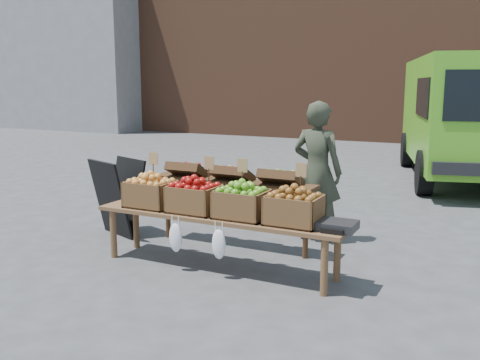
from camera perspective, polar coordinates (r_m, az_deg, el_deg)
The scene contains 12 objects.
ground at distance 5.76m, azimuth -8.69°, elevation -8.98°, with size 80.00×80.00×0.00m, color #444446.
grey_building at distance 24.52m, azimuth -18.34°, elevation 13.54°, with size 8.00×3.00×7.00m, color gray.
delivery_van at distance 11.35m, azimuth 23.62°, elevation 5.86°, with size 2.42×5.28×2.37m, color #53AD20, non-canonical shape.
vendor at distance 6.46m, azimuth 8.24°, elevation 0.88°, with size 0.62×0.40×1.69m, color #313728.
chalkboard_sign at distance 6.85m, azimuth -12.89°, elevation -1.78°, with size 0.64×0.35×0.98m, color black, non-canonical shape.
back_table at distance 6.17m, azimuth -0.83°, elevation -2.53°, with size 2.10×0.44×1.04m, color #3D2514, non-canonical shape.
display_bench at distance 5.53m, azimuth -2.35°, elevation -6.61°, with size 2.70×0.56×0.57m, color brown, non-canonical shape.
crate_golden_apples at distance 5.86m, azimuth -9.46°, elevation -1.48°, with size 0.50×0.40×0.28m, color gold, non-canonical shape.
crate_russet_pears at distance 5.55m, azimuth -4.87°, elevation -2.02°, with size 0.50×0.40×0.28m, color maroon, non-canonical shape.
crate_red_apples at distance 5.29m, azimuth 0.22°, elevation -2.59°, with size 0.50×0.40×0.28m, color #51891C, non-canonical shape.
crate_green_apples at distance 5.08m, azimuth 5.79°, elevation -3.20°, with size 0.50×0.40×0.28m, color brown, non-canonical shape.
weighing_scale at distance 4.97m, azimuth 10.36°, elevation -4.81°, with size 0.34×0.30×0.08m, color black.
Camera 1 is at (3.19, -4.41, 1.89)m, focal length 40.00 mm.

